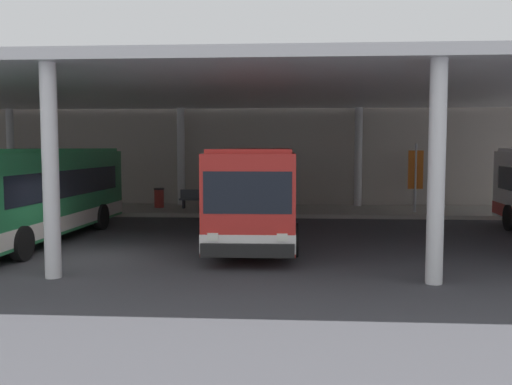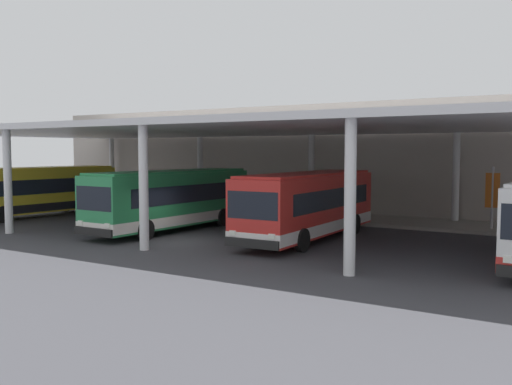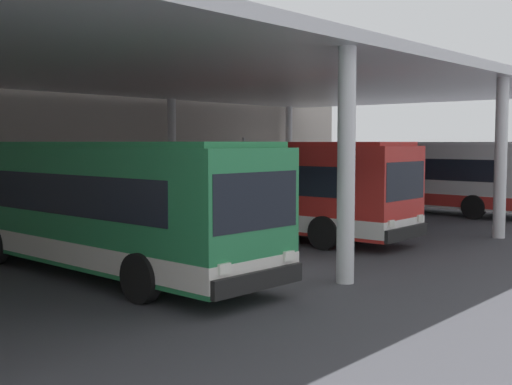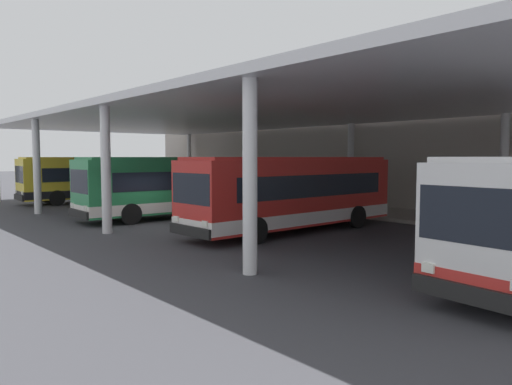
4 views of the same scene
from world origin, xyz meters
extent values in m
plane|color=#3D3D42|center=(0.00, 0.00, 0.00)|extent=(200.00, 200.00, 0.00)
cube|color=#A39E93|center=(0.00, 11.75, 0.09)|extent=(42.00, 4.50, 0.18)
cube|color=#ADA399|center=(0.00, 15.00, 3.68)|extent=(48.00, 1.60, 7.36)
cube|color=silver|center=(0.00, 5.50, 5.40)|extent=(40.00, 17.00, 0.30)
cylinder|color=silver|center=(-9.25, 13.50, 2.62)|extent=(0.40, 0.40, 5.25)
cylinder|color=silver|center=(0.00, -2.50, 2.62)|extent=(0.40, 0.40, 5.25)
cylinder|color=silver|center=(0.00, 13.50, 2.62)|extent=(0.40, 0.40, 5.25)
cylinder|color=silver|center=(9.25, -2.50, 2.62)|extent=(0.40, 0.40, 5.25)
cylinder|color=silver|center=(9.25, 13.50, 2.62)|extent=(0.40, 0.40, 5.25)
cube|color=#28844C|center=(-2.88, 2.70, 1.70)|extent=(2.83, 10.47, 2.70)
cube|color=white|center=(-2.88, 2.70, 0.70)|extent=(2.85, 10.49, 0.50)
cube|color=black|center=(-2.87, 2.85, 2.00)|extent=(2.81, 8.60, 0.90)
cube|color=#2A8B50|center=(-2.88, 2.70, 3.11)|extent=(2.62, 10.05, 0.12)
cylinder|color=black|center=(-1.76, -0.56, 0.50)|extent=(0.31, 1.01, 1.00)
cylinder|color=black|center=(-4.01, 5.60, 0.50)|extent=(0.31, 1.01, 1.00)
cylinder|color=black|center=(-1.56, 5.52, 0.50)|extent=(0.31, 1.01, 1.00)
cube|color=red|center=(4.64, 3.74, 1.70)|extent=(2.69, 10.44, 2.70)
cube|color=white|center=(4.64, 3.74, 0.70)|extent=(2.71, 10.46, 0.50)
cube|color=black|center=(4.64, 3.89, 2.00)|extent=(2.69, 8.57, 0.90)
cube|color=black|center=(4.74, -1.41, 2.05)|extent=(2.30, 0.16, 1.10)
cube|color=black|center=(4.74, -1.50, 0.55)|extent=(2.45, 0.20, 0.36)
cube|color=red|center=(4.64, 3.74, 3.11)|extent=(2.48, 10.02, 0.12)
cube|color=yellow|center=(4.74, -1.38, 2.87)|extent=(1.75, 0.15, 0.28)
cube|color=white|center=(3.84, -1.50, 0.90)|extent=(0.28, 0.09, 0.20)
cube|color=white|center=(5.64, -1.47, 0.90)|extent=(0.28, 0.09, 0.20)
cylinder|color=black|center=(3.48, 0.50, 0.50)|extent=(0.30, 1.00, 1.00)
cylinder|color=black|center=(5.93, 0.54, 0.50)|extent=(0.30, 1.00, 1.00)
cylinder|color=black|center=(3.37, 6.58, 0.50)|extent=(0.30, 1.00, 1.00)
cylinder|color=black|center=(5.82, 6.62, 0.50)|extent=(0.30, 1.00, 1.00)
cylinder|color=black|center=(14.28, 6.34, 0.50)|extent=(0.35, 1.02, 1.00)
cube|color=#4C515B|center=(1.17, 11.75, 0.63)|extent=(1.80, 0.44, 0.08)
cube|color=#4C515B|center=(1.17, 11.95, 0.88)|extent=(1.80, 0.06, 0.44)
cube|color=#2D2D33|center=(0.47, 11.75, 0.41)|extent=(0.10, 0.36, 0.45)
cube|color=#2D2D33|center=(1.87, 11.75, 0.41)|extent=(0.10, 0.36, 0.45)
cylinder|color=maroon|center=(-0.84, 12.02, 0.63)|extent=(0.48, 0.48, 0.90)
cylinder|color=black|center=(-0.84, 12.02, 1.12)|extent=(0.52, 0.52, 0.08)
cylinder|color=#B2B2B7|center=(11.63, 10.95, 1.78)|extent=(0.12, 0.12, 3.20)
cube|color=orange|center=(11.63, 10.93, 2.16)|extent=(0.70, 0.04, 1.80)
camera|label=1|loc=(5.92, -15.88, 3.23)|focal=39.57mm
camera|label=2|loc=(16.32, -19.95, 4.16)|focal=39.20mm
camera|label=3|loc=(-12.39, -10.52, 3.16)|focal=46.26mm
camera|label=4|loc=(19.16, -10.81, 3.16)|focal=33.95mm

